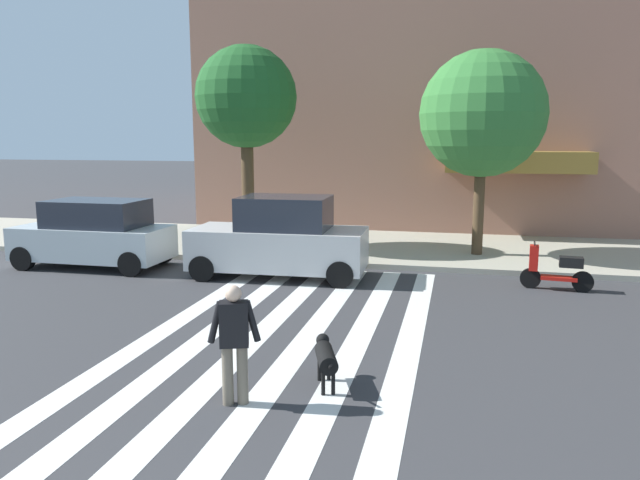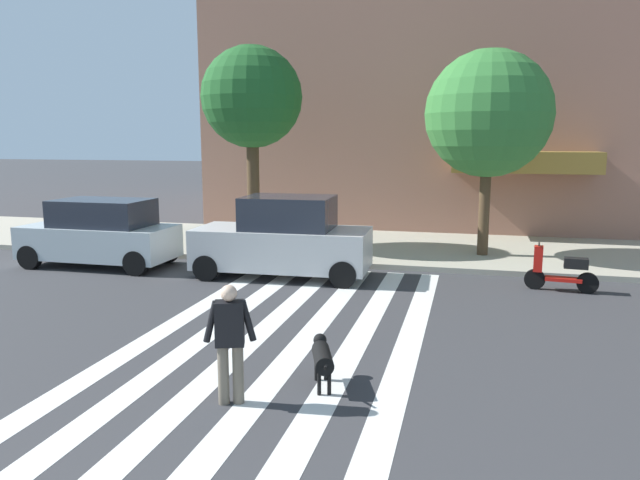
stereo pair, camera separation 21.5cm
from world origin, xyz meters
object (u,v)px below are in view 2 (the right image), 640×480
(street_tree_middle, at_px, (489,114))
(dog_on_leash, at_px, (322,356))
(street_tree_nearest, at_px, (252,99))
(parked_scooter, at_px, (561,271))
(parked_car_near_curb, at_px, (100,234))
(pedestrian_dog_walker, at_px, (230,337))
(parked_car_behind_first, at_px, (284,239))

(street_tree_middle, distance_m, dog_on_leash, 10.95)
(street_tree_nearest, height_order, dog_on_leash, street_tree_nearest)
(parked_scooter, distance_m, street_tree_nearest, 10.21)
(parked_car_near_curb, relative_size, dog_on_leash, 3.75)
(parked_scooter, bearing_deg, street_tree_nearest, 160.45)
(parked_scooter, xyz_separation_m, street_tree_middle, (-1.72, 3.37, 3.73))
(street_tree_middle, relative_size, pedestrian_dog_walker, 3.58)
(parked_car_near_curb, xyz_separation_m, parked_car_behind_first, (5.35, 0.00, 0.06))
(parked_scooter, height_order, street_tree_nearest, street_tree_nearest)
(parked_car_near_curb, relative_size, parked_car_behind_first, 0.93)
(parked_scooter, distance_m, dog_on_leash, 7.79)
(street_tree_nearest, relative_size, street_tree_middle, 1.05)
(parked_scooter, distance_m, pedestrian_dog_walker, 9.09)
(street_tree_nearest, distance_m, dog_on_leash, 11.62)
(parked_car_near_curb, distance_m, street_tree_middle, 11.42)
(parked_car_near_curb, height_order, street_tree_nearest, street_tree_nearest)
(parked_scooter, relative_size, street_tree_middle, 0.28)
(parked_car_near_curb, bearing_deg, street_tree_middle, 18.93)
(pedestrian_dog_walker, bearing_deg, street_tree_middle, 72.58)
(parked_scooter, distance_m, street_tree_middle, 5.31)
(parked_scooter, relative_size, pedestrian_dog_walker, 1.00)
(parked_car_near_curb, bearing_deg, dog_on_leash, -39.00)
(parked_car_near_curb, relative_size, parked_scooter, 2.57)
(parked_scooter, bearing_deg, street_tree_middle, 117.07)
(parked_car_behind_first, xyz_separation_m, dog_on_leash, (2.63, -6.46, -0.53))
(parked_car_near_curb, bearing_deg, parked_car_behind_first, 0.02)
(street_tree_nearest, xyz_separation_m, dog_on_leash, (4.66, -9.74, -4.29))
(pedestrian_dog_walker, distance_m, dog_on_leash, 1.44)
(street_tree_middle, height_order, dog_on_leash, street_tree_middle)
(parked_car_behind_first, distance_m, parked_scooter, 6.74)
(parked_car_near_curb, height_order, parked_car_behind_first, parked_car_behind_first)
(parked_car_near_curb, xyz_separation_m, parked_scooter, (12.07, 0.17, -0.44))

